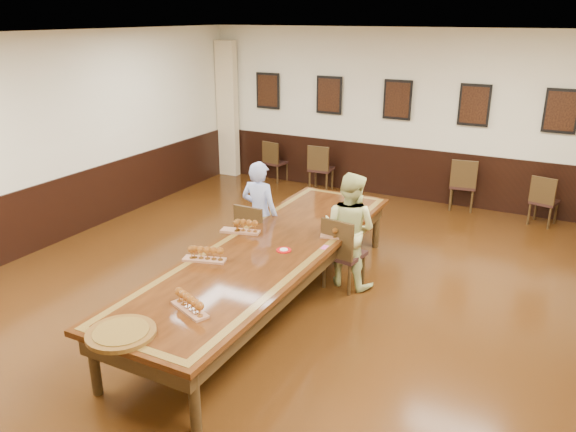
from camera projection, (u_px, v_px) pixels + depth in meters
The scene contains 23 objects.
floor at pixel (270, 303), 7.06m from camera, with size 8.00×10.00×0.02m, color black.
ceiling at pixel (266, 35), 5.97m from camera, with size 8.00×10.00×0.02m, color white.
wall_back at pixel (398, 115), 10.69m from camera, with size 8.00×0.02×3.20m, color #EDE8C6.
wall_left at pixel (31, 145), 8.26m from camera, with size 0.02×10.00×3.20m, color #EDE8C6.
chair_man at pixel (256, 235), 7.95m from camera, with size 0.45×0.49×0.95m, color black, non-canonical shape.
chair_woman at pixel (345, 252), 7.33m from camera, with size 0.46×0.50×0.99m, color black, non-canonical shape.
spare_chair_a at pixel (276, 161), 12.04m from camera, with size 0.41×0.45×0.88m, color black, non-canonical shape.
spare_chair_b at pixel (321, 167), 11.41m from camera, with size 0.45×0.49×0.95m, color black, non-canonical shape.
spare_chair_c at pixel (463, 184), 10.29m from camera, with size 0.45×0.50×0.97m, color black, non-canonical shape.
spare_chair_d at pixel (545, 200), 9.54m from camera, with size 0.41×0.45×0.87m, color black, non-canonical shape.
person_man at pixel (260, 214), 7.93m from camera, with size 0.56×0.36×1.52m, color #5471D4.
person_woman at pixel (349, 230), 7.32m from camera, with size 0.77×0.60×1.54m, color #D8DE8A.
pink_phone at pixel (325, 247), 6.80m from camera, with size 0.06×0.13×0.01m, color #DA4897.
curtain at pixel (227, 110), 12.21m from camera, with size 0.45×0.18×2.90m, color beige.
wainscoting at pixel (269, 266), 6.89m from camera, with size 8.00×10.00×1.00m.
conference_table at pixel (269, 258), 6.85m from camera, with size 1.40×5.00×0.76m.
posters at pixel (397, 100), 10.52m from camera, with size 6.14×0.04×0.74m.
flight_a at pixel (242, 227), 7.23m from camera, with size 0.53×0.27×0.19m.
flight_b at pixel (337, 233), 7.08m from camera, with size 0.43×0.25×0.15m.
flight_c at pixel (205, 254), 6.41m from camera, with size 0.52×0.28×0.18m.
flight_d at pixel (189, 304), 5.32m from camera, with size 0.50×0.32×0.18m.
red_plate_grp at pixel (284, 250), 6.70m from camera, with size 0.18×0.18×0.02m.
carved_platter at pixel (121, 333), 4.94m from camera, with size 0.77×0.77×0.05m.
Camera 1 is at (3.11, -5.44, 3.43)m, focal length 35.00 mm.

